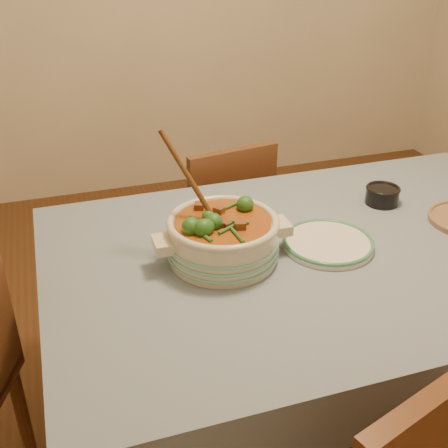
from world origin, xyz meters
name	(u,v)px	position (x,y,z in m)	size (l,w,h in m)	color
floor	(309,423)	(0.00, 0.00, 0.00)	(4.50, 4.50, 0.00)	#4D2D16
dining_table	(324,272)	(0.00, 0.00, 0.66)	(1.68, 1.08, 0.76)	brown
stew_casserole	(223,235)	(-0.32, 0.04, 0.84)	(0.40, 0.32, 0.38)	beige
white_plate	(328,243)	(0.00, 0.00, 0.77)	(0.32, 0.32, 0.02)	silver
condiment_bowl	(382,194)	(0.32, 0.21, 0.79)	(0.14, 0.14, 0.06)	black
chair_far	(222,220)	(-0.09, 0.77, 0.47)	(0.44, 0.44, 0.83)	brown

